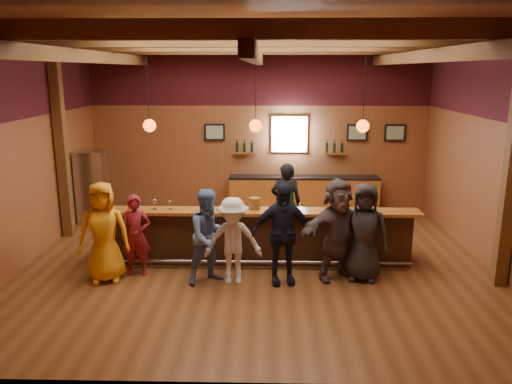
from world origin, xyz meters
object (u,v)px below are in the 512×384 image
Objects in this scene: customer_redvest at (136,236)px; customer_denim at (210,236)px; stainless_fridge at (94,187)px; customer_navy at (282,234)px; customer_dark at (364,232)px; bottle_a at (292,201)px; customer_white at (233,241)px; customer_brown at (338,230)px; bartender at (286,204)px; ice_bucket at (255,204)px; back_bar_cabinet at (304,194)px; bar_counter at (257,234)px; customer_orange at (104,232)px.

customer_redvest is 0.89× the size of customer_denim.
customer_navy is at bearing -38.23° from stainless_fridge.
customer_dark is at bearing -3.88° from customer_redvest.
customer_redvest is at bearing -166.41° from bottle_a.
customer_white is (1.81, -0.32, 0.03)m from customer_redvest.
bartender is at bearing 87.49° from customer_brown.
customer_dark is at bearing -19.39° from ice_bucket.
back_bar_cabinet is 4.10m from ice_bucket.
bar_counter is at bearing 83.32° from ice_bucket.
bar_counter is at bearing 164.92° from customer_dark.
customer_orange is at bearing -153.56° from customer_redvest.
customer_white is at bearing 172.78° from customer_navy.
customer_dark is (4.15, -0.10, 0.13)m from customer_redvest.
customer_denim is 1.28m from customer_navy.
bottle_a is (-0.80, 0.77, 0.32)m from customer_brown.
customer_white is 0.86× the size of customer_navy.
customer_redvest is at bearing -59.98° from stainless_fridge.
customer_orange is at bearing -68.46° from stainless_fridge.
ice_bucket is 0.62× the size of bottle_a.
customer_redvest is at bearing 165.00° from customer_navy.
customer_white is at bearing 159.58° from customer_brown.
customer_redvest is (-2.20, -0.87, 0.24)m from bar_counter.
bar_counter is 1.32m from customer_navy.
bar_counter is 4.13× the size of customer_redvest.
customer_white is at bearing -163.31° from customer_dark.
bar_counter is 3.50× the size of stainless_fridge.
ice_bucket is (4.08, -2.72, 0.33)m from stainless_fridge.
bar_counter is 1.80m from customer_brown.
customer_denim is at bearing -124.90° from bar_counter.
customer_orange is at bearing -129.49° from back_bar_cabinet.
bar_counter is 17.04× the size of bottle_a.
ice_bucket is (-1.98, 0.70, 0.33)m from customer_dark.
customer_navy is at bearing -1.38° from customer_white.
customer_redvest is 3.00m from bottle_a.
customer_white reaches higher than ice_bucket.
customer_navy is (3.17, -0.02, 0.01)m from customer_orange.
customer_navy is 1.07m from bottle_a.
stainless_fridge is at bearing 133.15° from customer_navy.
customer_navy is 1.03× the size of customer_dark.
customer_navy reaches higher than stainless_fridge.
customer_brown is (5.60, -3.39, 0.03)m from stainless_fridge.
bar_counter is 1.44m from customer_denim.
customer_orange is 2.31m from customer_white.
bottle_a reaches higher than bar_counter.
customer_dark is 2.12m from ice_bucket.
customer_denim is at bearing -112.82° from back_bar_cabinet.
customer_navy reaches higher than customer_white.
customer_dark reaches higher than customer_white.
bartender reaches higher than customer_dark.
customer_orange is at bearing -163.96° from bottle_a.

